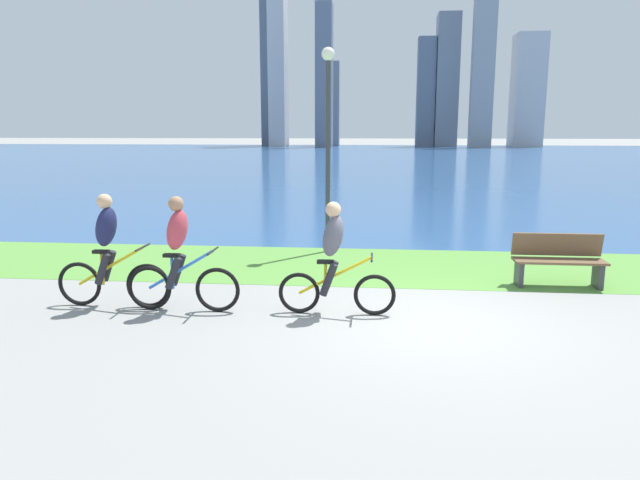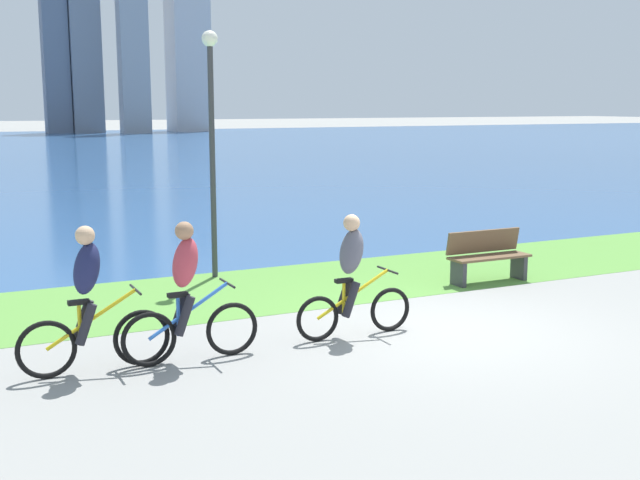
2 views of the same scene
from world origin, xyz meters
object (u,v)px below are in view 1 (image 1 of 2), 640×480
Objects in this scene: bench_near_path at (558,260)px; lamppost_tall at (328,122)px; cyclist_distant_rear at (109,252)px; cyclist_lead at (334,258)px; cyclist_trailing at (179,255)px.

lamppost_tall is at bearing 149.38° from bench_near_path.
lamppost_tall is (2.91, 4.31, 1.94)m from cyclist_distant_rear.
cyclist_lead is at bearing -152.78° from bench_near_path.
cyclist_lead is at bearing 1.44° from cyclist_trailing.
cyclist_distant_rear reaches higher than cyclist_lead.
cyclist_lead is at bearing -84.00° from lamppost_tall.
cyclist_trailing is 5.14m from lamppost_tall.
bench_near_path is (3.69, 1.90, -0.38)m from cyclist_lead.
cyclist_distant_rear is (-3.37, 0.04, 0.02)m from cyclist_lead.
cyclist_distant_rear is at bearing -165.28° from bench_near_path.
bench_near_path is 5.35m from lamppost_tall.
cyclist_trailing is at bearing -112.20° from lamppost_tall.
cyclist_lead is 0.97× the size of cyclist_distant_rear.
cyclist_trailing reaches higher than cyclist_lead.
bench_near_path is at bearing 14.72° from cyclist_distant_rear.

